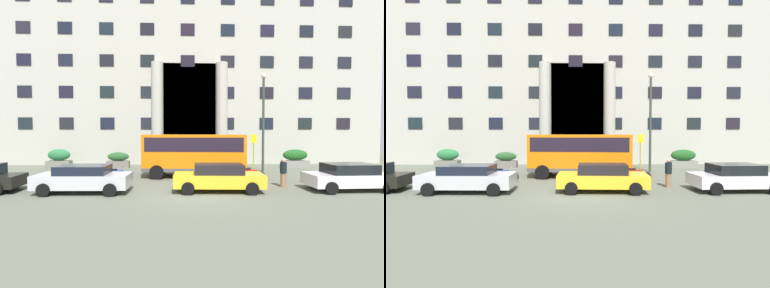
{
  "view_description": "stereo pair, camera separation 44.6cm",
  "coord_description": "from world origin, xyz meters",
  "views": [
    {
      "loc": [
        -0.68,
        -13.7,
        3.0
      ],
      "look_at": [
        0.09,
        5.62,
        2.19
      ],
      "focal_mm": 27.07,
      "sensor_mm": 36.0,
      "label": 1
    },
    {
      "loc": [
        -0.24,
        -13.72,
        3.0
      ],
      "look_at": [
        0.09,
        5.62,
        2.19
      ],
      "focal_mm": 27.07,
      "sensor_mm": 36.0,
      "label": 2
    }
  ],
  "objects": [
    {
      "name": "parked_estate_mid",
      "position": [
        7.94,
        0.69,
        0.71
      ],
      "size": [
        4.33,
        2.2,
        1.38
      ],
      "rotation": [
        0.0,
        0.0,
        0.03
      ],
      "color": "silver",
      "rests_on": "ground_plane"
    },
    {
      "name": "orange_minibus",
      "position": [
        0.26,
        5.5,
        1.68
      ],
      "size": [
        6.84,
        3.25,
        2.82
      ],
      "rotation": [
        0.0,
        0.0,
        -0.1
      ],
      "color": "orange",
      "rests_on": "ground_plane"
    },
    {
      "name": "ground_plane",
      "position": [
        0.0,
        0.0,
        -0.06
      ],
      "size": [
        80.0,
        64.0,
        0.12
      ],
      "primitive_type": "cube",
      "color": "#5B6151"
    },
    {
      "name": "hedge_planter_far_west",
      "position": [
        -10.8,
        10.76,
        0.75
      ],
      "size": [
        1.9,
        0.92,
        1.56
      ],
      "color": "slate",
      "rests_on": "ground_plane"
    },
    {
      "name": "lamppost_plaza_centre",
      "position": [
        5.51,
        7.72,
        4.3
      ],
      "size": [
        0.4,
        0.4,
        7.36
      ],
      "color": "#313D32",
      "rests_on": "ground_plane"
    },
    {
      "name": "hedge_planter_far_east",
      "position": [
        0.97,
        10.3,
        0.71
      ],
      "size": [
        1.44,
        0.95,
        1.48
      ],
      "color": "#716158",
      "rests_on": "ground_plane"
    },
    {
      "name": "hedge_planter_entrance_left",
      "position": [
        -5.89,
        10.63,
        0.63
      ],
      "size": [
        1.85,
        0.72,
        1.3
      ],
      "color": "#6A665D",
      "rests_on": "ground_plane"
    },
    {
      "name": "parked_sedan_second",
      "position": [
        1.24,
        0.68,
        0.72
      ],
      "size": [
        4.56,
        2.14,
        1.39
      ],
      "rotation": [
        0.0,
        0.0,
        -0.05
      ],
      "color": "gold",
      "rests_on": "ground_plane"
    },
    {
      "name": "pedestrian_woman_dark_dress",
      "position": [
        4.9,
        1.7,
        0.77
      ],
      "size": [
        0.36,
        0.36,
        1.55
      ],
      "rotation": [
        0.0,
        0.0,
        0.95
      ],
      "color": "#876447",
      "rests_on": "ground_plane"
    },
    {
      "name": "bus_stop_sign",
      "position": [
        4.61,
        6.99,
        1.74
      ],
      "size": [
        0.44,
        0.08,
        2.82
      ],
      "color": "#989B18",
      "rests_on": "ground_plane"
    },
    {
      "name": "office_building_facade",
      "position": [
        0.0,
        17.47,
        8.6
      ],
      "size": [
        36.61,
        9.78,
        17.22
      ],
      "color": "#ABAB9D",
      "rests_on": "ground_plane"
    },
    {
      "name": "parked_compact_extra",
      "position": [
        -5.45,
        0.65,
        0.71
      ],
      "size": [
        4.57,
        2.12,
        1.36
      ],
      "rotation": [
        0.0,
        0.0,
        -0.03
      ],
      "color": "#B5B8B9",
      "rests_on": "ground_plane"
    },
    {
      "name": "motorcycle_far_end",
      "position": [
        -4.54,
        3.39,
        0.46
      ],
      "size": [
        2.01,
        0.63,
        0.89
      ],
      "rotation": [
        0.0,
        0.0,
        0.19
      ],
      "color": "black",
      "rests_on": "ground_plane"
    },
    {
      "name": "motorcycle_near_kerb",
      "position": [
        3.38,
        3.38,
        0.46
      ],
      "size": [
        2.04,
        0.55,
        0.89
      ],
      "rotation": [
        0.0,
        0.0,
        0.01
      ],
      "color": "black",
      "rests_on": "ground_plane"
    },
    {
      "name": "hedge_planter_east",
      "position": [
        8.98,
        10.22,
        0.74
      ],
      "size": [
        2.18,
        0.84,
        1.52
      ],
      "color": "gray",
      "rests_on": "ground_plane"
    }
  ]
}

